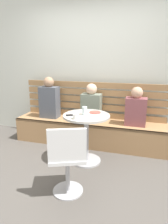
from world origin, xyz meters
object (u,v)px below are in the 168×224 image
at_px(cafe_table, 86,129).
at_px(cup_glass_tall, 85,111).
at_px(person_child_left, 91,105).
at_px(white_chair, 67,158).
at_px(person_child_middle, 136,109).
at_px(booth_bench, 89,132).
at_px(phone_on_table, 71,115).
at_px(cup_ceramic_white, 76,116).
at_px(plate_small, 95,112).
at_px(person_adult, 49,100).

distance_m(cafe_table, cup_glass_tall, 0.28).
distance_m(cafe_table, person_child_left, 0.71).
relative_size(white_chair, person_child_middle, 1.32).
distance_m(booth_bench, white_chair, 1.48).
bearing_deg(phone_on_table, cafe_table, -95.53).
height_order(cafe_table, cup_ceramic_white, cup_ceramic_white).
bearing_deg(phone_on_table, person_child_middle, -78.86).
height_order(cup_ceramic_white, phone_on_table, cup_ceramic_white).
bearing_deg(phone_on_table, booth_bench, -34.66).
distance_m(cafe_table, plate_small, 0.29).
height_order(booth_bench, person_child_left, person_child_left).
xyz_separation_m(white_chair, person_child_left, (-0.12, 1.48, 0.27)).
relative_size(cafe_table, cup_ceramic_white, 9.25).
bearing_deg(person_adult, white_chair, -57.84).
bearing_deg(person_child_left, plate_small, -69.64).
bearing_deg(white_chair, plate_small, 85.31).
relative_size(booth_bench, cafe_table, 3.65).
relative_size(person_child_middle, plate_small, 3.79).
xyz_separation_m(booth_bench, person_child_left, (0.03, 0.03, 0.51)).
xyz_separation_m(white_chair, plate_small, (0.08, 0.96, 0.28)).
xyz_separation_m(cafe_table, white_chair, (0.01, -0.81, -0.05)).
bearing_deg(cafe_table, booth_bench, 101.80).
height_order(booth_bench, plate_small, plate_small).
xyz_separation_m(person_child_left, cup_glass_tall, (0.08, -0.67, 0.07)).
bearing_deg(booth_bench, person_adult, 179.24).
distance_m(booth_bench, phone_on_table, 0.90).
bearing_deg(cup_ceramic_white, white_chair, -80.51).
bearing_deg(phone_on_table, cup_glass_tall, -92.61).
height_order(person_child_left, cup_ceramic_white, person_child_left).
height_order(white_chair, cup_ceramic_white, white_chair).
xyz_separation_m(booth_bench, cup_ceramic_white, (0.05, -0.87, 0.55)).
bearing_deg(person_adult, booth_bench, -0.76).
bearing_deg(booth_bench, plate_small, -65.36).
bearing_deg(cafe_table, phone_on_table, -156.52).
xyz_separation_m(white_chair, cup_glass_tall, (-0.04, 0.81, 0.34)).
xyz_separation_m(cafe_table, person_child_left, (-0.10, 0.67, 0.22)).
height_order(person_child_middle, cup_glass_tall, person_child_middle).
relative_size(cafe_table, white_chair, 0.87).
distance_m(cafe_table, cup_ceramic_white, 0.36).
bearing_deg(cafe_table, person_child_middle, 44.14).
bearing_deg(cup_glass_tall, plate_small, 50.99).
bearing_deg(booth_bench, person_child_left, 46.42).
bearing_deg(person_adult, cafe_table, -35.76).
relative_size(white_chair, phone_on_table, 6.07).
bearing_deg(person_child_middle, phone_on_table, -139.85).
distance_m(person_adult, phone_on_table, 1.02).
xyz_separation_m(person_child_left, plate_small, (0.20, -0.53, 0.01)).
height_order(person_adult, cup_glass_tall, person_adult).
height_order(white_chair, cup_glass_tall, cup_glass_tall).
height_order(person_adult, person_child_middle, person_adult).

